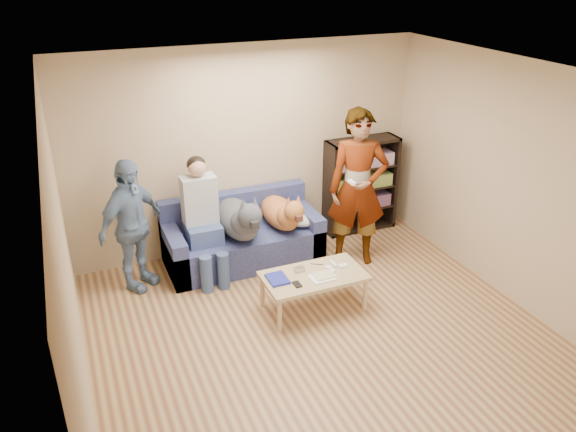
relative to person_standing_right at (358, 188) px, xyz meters
name	(u,v)px	position (x,y,z in m)	size (l,w,h in m)	color
ground	(336,352)	(-1.06, -1.55, -0.97)	(5.00, 5.00, 0.00)	brown
ceiling	(348,85)	(-1.06, -1.55, 1.63)	(5.00, 5.00, 0.00)	white
wall_back	(248,150)	(-1.06, 0.95, 0.33)	(4.50, 4.50, 0.00)	tan
wall_left	(70,287)	(-3.31, -1.55, 0.33)	(5.00, 5.00, 0.00)	tan
wall_right	(537,195)	(1.19, -1.55, 0.33)	(5.00, 5.00, 0.00)	tan
blanket	(303,219)	(-0.55, 0.37, -0.47)	(0.40, 0.34, 0.14)	#B3B4B8
person_standing_right	(358,188)	(0.00, 0.00, 0.00)	(0.71, 0.46, 1.94)	gray
person_standing_left	(131,226)	(-2.62, 0.42, -0.19)	(0.91, 0.38, 1.55)	#7694BD
held_controller	(352,183)	(-0.20, -0.20, 0.18)	(0.04, 0.13, 0.03)	white
notebook_blue	(277,279)	(-1.33, -0.72, -0.54)	(0.20, 0.26, 0.03)	#1B2496
papers	(322,277)	(-0.88, -0.87, -0.54)	(0.26, 0.20, 0.01)	white
magazine	(324,275)	(-0.85, -0.85, -0.53)	(0.22, 0.17, 0.01)	beige
camera_silver	(299,269)	(-1.05, -0.65, -0.53)	(0.11, 0.06, 0.05)	#ADADB2
controller_a	(333,264)	(-0.65, -0.67, -0.54)	(0.04, 0.13, 0.03)	silver
controller_b	(343,266)	(-0.57, -0.75, -0.54)	(0.09, 0.06, 0.03)	white
headphone_cup_a	(332,271)	(-0.73, -0.79, -0.54)	(0.07, 0.07, 0.02)	white
headphone_cup_b	(328,267)	(-0.73, -0.71, -0.54)	(0.07, 0.07, 0.02)	white
pen_orange	(319,282)	(-0.95, -0.93, -0.55)	(0.01, 0.01, 0.14)	#C75C1C
pen_black	(317,264)	(-0.81, -0.59, -0.55)	(0.01, 0.01, 0.14)	black
wallet	(297,284)	(-1.18, -0.89, -0.54)	(0.07, 0.12, 0.01)	black
sofa	(242,240)	(-1.31, 0.54, -0.69)	(1.90, 0.85, 0.82)	#515B93
person_seated	(202,215)	(-1.81, 0.42, -0.20)	(0.40, 0.73, 1.47)	#455B97
dog_gray	(239,219)	(-1.38, 0.36, -0.31)	(0.46, 1.27, 0.67)	#4A4D54
dog_tan	(282,213)	(-0.82, 0.39, -0.34)	(0.39, 1.16, 0.57)	#C47B3B
coffee_table	(314,278)	(-0.93, -0.77, -0.60)	(1.10, 0.60, 0.42)	tan
bookshelf	(360,183)	(0.49, 0.78, -0.29)	(1.00, 0.34, 1.30)	black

